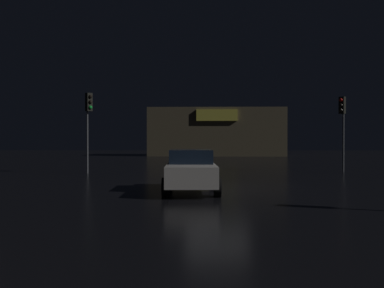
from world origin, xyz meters
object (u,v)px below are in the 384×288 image
traffic_signal_main (89,111)px  traffic_signal_cross_left (342,115)px  car_near (191,170)px  store_building (216,132)px

traffic_signal_main → traffic_signal_cross_left: 14.47m
car_near → traffic_signal_main: bearing=126.9°
traffic_signal_main → car_near: traffic_signal_main is taller
store_building → traffic_signal_cross_left: bearing=-76.0°
car_near → store_building: bearing=86.7°
store_building → traffic_signal_main: (-7.92, -27.36, 0.60)m
traffic_signal_main → car_near: bearing=-53.1°
traffic_signal_main → traffic_signal_cross_left: traffic_signal_main is taller
store_building → traffic_signal_cross_left: size_ratio=3.68×
store_building → car_near: bearing=-93.3°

